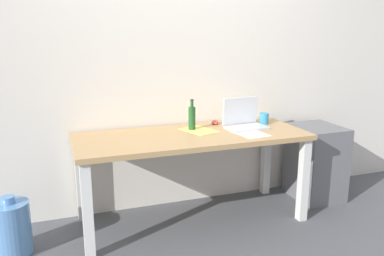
# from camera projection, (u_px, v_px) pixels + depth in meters

# --- Properties ---
(ground_plane) EXTENTS (8.00, 8.00, 0.00)m
(ground_plane) POSITION_uv_depth(u_px,v_px,m) (192.00, 219.00, 3.33)
(ground_plane) COLOR #515459
(back_wall) EXTENTS (5.20, 0.08, 2.60)m
(back_wall) POSITION_uv_depth(u_px,v_px,m) (175.00, 59.00, 3.41)
(back_wall) COLOR silver
(back_wall) RESTS_ON ground
(desk) EXTENTS (1.84, 0.73, 0.74)m
(desk) POSITION_uv_depth(u_px,v_px,m) (192.00, 146.00, 3.17)
(desk) COLOR tan
(desk) RESTS_ON ground
(laptop_right) EXTENTS (0.35, 0.26, 0.25)m
(laptop_right) POSITION_uv_depth(u_px,v_px,m) (244.00, 121.00, 3.35)
(laptop_right) COLOR silver
(laptop_right) RESTS_ON desk
(beer_bottle) EXTENTS (0.06, 0.06, 0.25)m
(beer_bottle) POSITION_uv_depth(u_px,v_px,m) (192.00, 118.00, 3.27)
(beer_bottle) COLOR #1E5123
(beer_bottle) RESTS_ON desk
(computer_mouse) EXTENTS (0.08, 0.11, 0.03)m
(computer_mouse) POSITION_uv_depth(u_px,v_px,m) (215.00, 122.00, 3.49)
(computer_mouse) COLOR #D84C38
(computer_mouse) RESTS_ON desk
(coffee_mug) EXTENTS (0.08, 0.08, 0.09)m
(coffee_mug) POSITION_uv_depth(u_px,v_px,m) (264.00, 118.00, 3.50)
(coffee_mug) COLOR #338CC6
(coffee_mug) RESTS_ON desk
(paper_sheet_front_right) EXTENTS (0.24, 0.32, 0.00)m
(paper_sheet_front_right) POSITION_uv_depth(u_px,v_px,m) (250.00, 133.00, 3.18)
(paper_sheet_front_right) COLOR white
(paper_sheet_front_right) RESTS_ON desk
(paper_sheet_near_back) EXTENTS (0.30, 0.35, 0.00)m
(paper_sheet_near_back) POSITION_uv_depth(u_px,v_px,m) (199.00, 130.00, 3.27)
(paper_sheet_near_back) COLOR #F4E06B
(paper_sheet_near_back) RESTS_ON desk
(water_cooler_jug) EXTENTS (0.27, 0.27, 0.43)m
(water_cooler_jug) POSITION_uv_depth(u_px,v_px,m) (11.00, 228.00, 2.78)
(water_cooler_jug) COLOR #598CC6
(water_cooler_jug) RESTS_ON ground
(filing_cabinet) EXTENTS (0.40, 0.48, 0.69)m
(filing_cabinet) POSITION_uv_depth(u_px,v_px,m) (315.00, 162.00, 3.71)
(filing_cabinet) COLOR slate
(filing_cabinet) RESTS_ON ground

